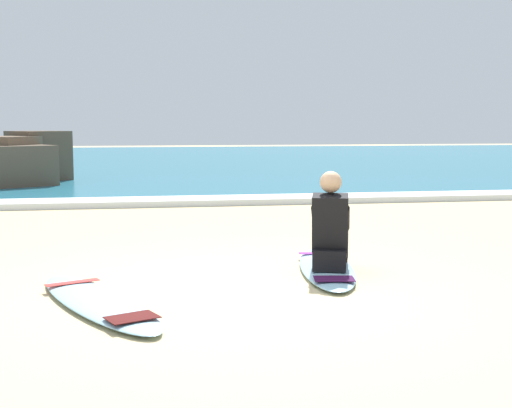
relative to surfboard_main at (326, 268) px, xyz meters
The scene contains 7 objects.
ground_plane 1.24m from the surfboard_main, 145.73° to the right, with size 80.00×80.00×0.00m, color #CCB584.
sea 19.75m from the surfboard_main, 92.96° to the left, with size 80.00×28.00×0.10m, color teal.
breaking_foam 6.11m from the surfboard_main, 99.61° to the left, with size 80.00×0.90×0.11m, color white.
surfboard_main is the anchor object (origin of this frame).
surfer_seated 0.43m from the surfboard_main, 93.34° to the right, with size 0.53×0.77×0.95m.
surfboard_spare_near 2.40m from the surfboard_main, 156.21° to the right, with size 1.36×2.23×0.08m.
rock_outcrop_distant 11.08m from the surfboard_main, 116.00° to the left, with size 4.25×3.25×1.29m.
Camera 1 is at (-0.83, -5.89, 1.48)m, focal length 48.50 mm.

